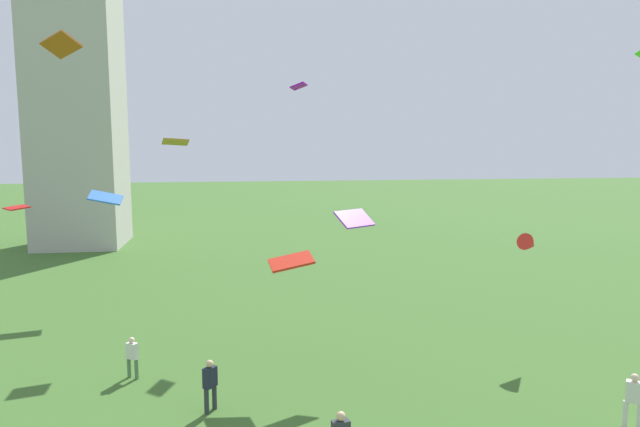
# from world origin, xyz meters

# --- Properties ---
(person_0) EXTENTS (0.48, 0.42, 1.59)m
(person_0) POSITION_xyz_m (-5.07, 20.91, 0.90)
(person_0) COLOR #51754C
(person_0) RESTS_ON ground_plane
(person_3) EXTENTS (0.53, 0.50, 1.78)m
(person_3) POSITION_xyz_m (10.99, 14.92, 1.01)
(person_3) COLOR silver
(person_3) RESTS_ON ground_plane
(person_4) EXTENTS (0.49, 0.52, 1.76)m
(person_4) POSITION_xyz_m (-2.03, 17.83, 1.00)
(person_4) COLOR #2D3338
(person_4) RESTS_ON ground_plane
(kite_flying_0) EXTENTS (1.78, 1.51, 0.98)m
(kite_flying_0) POSITION_xyz_m (-8.06, 24.72, 12.71)
(kite_flying_0) COLOR #B85315
(kite_flying_1) EXTENTS (1.40, 1.32, 1.03)m
(kite_flying_1) POSITION_xyz_m (11.30, 22.35, 4.45)
(kite_flying_1) COLOR red
(kite_flying_3) EXTENTS (1.05, 1.28, 0.38)m
(kite_flying_3) POSITION_xyz_m (2.11, 29.71, 11.62)
(kite_flying_3) COLOR #A407D1
(kite_flying_5) EXTENTS (1.35, 1.04, 0.39)m
(kite_flying_5) POSITION_xyz_m (-3.98, 27.60, 8.78)
(kite_flying_5) COLOR #B48126
(kite_flying_6) EXTENTS (1.69, 1.48, 0.62)m
(kite_flying_6) POSITION_xyz_m (3.49, 21.56, 5.81)
(kite_flying_6) COLOR #9D38EE
(kite_flying_8) EXTENTS (1.65, 1.25, 0.80)m
(kite_flying_8) POSITION_xyz_m (-8.14, 31.39, 5.80)
(kite_flying_8) COLOR blue
(kite_flying_9) EXTENTS (1.32, 1.35, 0.20)m
(kite_flying_9) POSITION_xyz_m (-12.68, 31.47, 5.32)
(kite_flying_9) COLOR red
(kite_flying_10) EXTENTS (1.73, 1.23, 0.60)m
(kite_flying_10) POSITION_xyz_m (0.89, 20.53, 4.39)
(kite_flying_10) COLOR red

